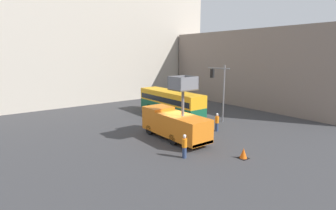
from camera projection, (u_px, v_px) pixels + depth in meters
The scene contains 9 objects.
ground_plane at pixel (177, 139), 23.89m from camera, with size 120.00×120.00×0.00m, color #38383A.
building_backdrop_far at pixel (78, 33), 41.66m from camera, with size 44.00×10.00×21.70m.
building_backdrop_side at pixel (262, 68), 40.30m from camera, with size 10.00×28.00×10.92m.
utility_truck at pixel (174, 123), 23.57m from camera, with size 2.35×7.35×5.78m.
city_bus at pixel (171, 101), 32.36m from camera, with size 2.46×10.15×3.08m.
traffic_light_pole at pixel (220, 85), 28.30m from camera, with size 2.77×2.51×6.39m.
road_worker_near_truck at pixel (184, 146), 19.36m from camera, with size 0.38×0.38×1.82m.
road_worker_directing at pixel (217, 122), 26.07m from camera, with size 0.38×0.38×1.84m.
traffic_cone_near_truck at pixel (243, 154), 19.37m from camera, with size 0.69×0.69×0.79m.
Camera 1 is at (-14.39, -17.74, 7.67)m, focal length 28.00 mm.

